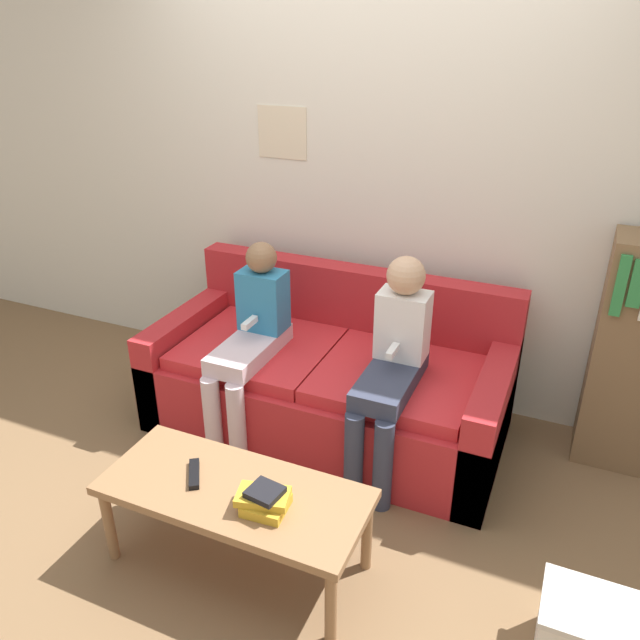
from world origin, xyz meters
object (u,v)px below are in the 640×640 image
storage_box (590,636)px  person_right (393,360)px  couch (330,381)px  coffee_table (234,497)px  tv_remote (194,474)px  bookshelf (639,355)px  person_left (251,336)px

storage_box → person_right: bearing=142.0°
couch → coffee_table: size_ratio=1.74×
coffee_table → storage_box: size_ratio=2.97×
coffee_table → storage_box: 1.36m
couch → tv_remote: 1.08m
coffee_table → person_right: person_right is taller
bookshelf → storage_box: (-0.08, -1.30, -0.45)m
person_left → coffee_table: bearing=-65.2°
couch → person_right: size_ratio=1.74×
tv_remote → storage_box: tv_remote is taller
coffee_table → tv_remote: 0.19m
coffee_table → bookshelf: (1.42, 1.39, 0.24)m
couch → coffee_table: 1.06m
couch → person_right: person_right is taller
person_right → coffee_table: bearing=-113.2°
couch → coffee_table: couch is taller
coffee_table → couch: bearing=91.9°
storage_box → bookshelf: bearing=86.4°
coffee_table → person_right: (0.37, 0.85, 0.26)m
person_right → tv_remote: (-0.55, -0.86, -0.20)m
person_left → storage_box: size_ratio=2.88×
person_left → person_right: 0.76m
person_left → tv_remote: person_left is taller
bookshelf → person_right: bearing=-153.1°
person_left → person_right: bearing=0.7°
person_right → person_left: bearing=-179.3°
coffee_table → storage_box: (1.34, 0.09, -0.21)m
bookshelf → storage_box: bookshelf is taller
person_left → tv_remote: size_ratio=6.30×
tv_remote → bookshelf: (1.61, 1.39, 0.19)m
couch → person_left: size_ratio=1.80×
couch → bookshelf: (1.46, 0.33, 0.32)m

